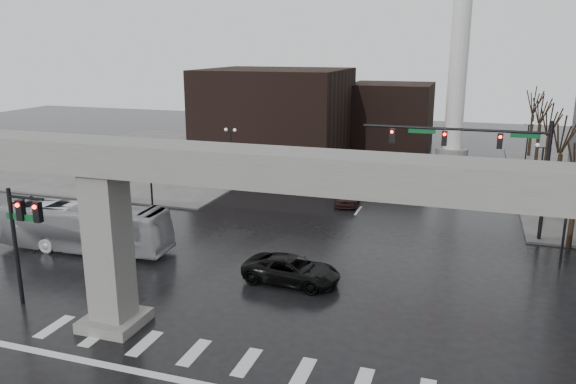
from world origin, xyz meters
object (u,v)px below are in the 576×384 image
at_px(signal_mast_arm, 486,151).
at_px(pickup_truck, 292,270).
at_px(far_car, 348,195).
at_px(city_bus, 86,227).

bearing_deg(signal_mast_arm, pickup_truck, -129.85).
height_order(signal_mast_arm, far_car, signal_mast_arm).
distance_m(signal_mast_arm, city_bus, 26.33).
bearing_deg(pickup_truck, city_bus, 90.78).
relative_size(signal_mast_arm, city_bus, 1.10).
relative_size(pickup_truck, far_car, 1.21).
distance_m(city_bus, far_car, 20.68).
relative_size(signal_mast_arm, far_car, 2.74).
relative_size(signal_mast_arm, pickup_truck, 2.27).
relative_size(pickup_truck, city_bus, 0.48).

